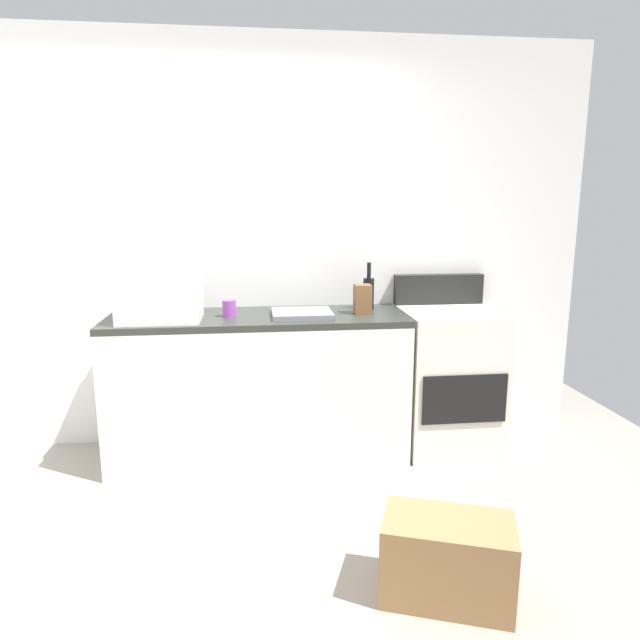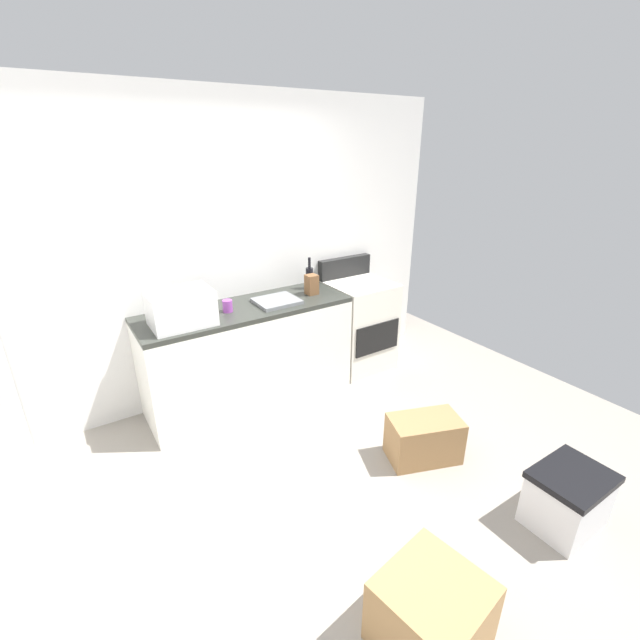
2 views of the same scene
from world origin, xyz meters
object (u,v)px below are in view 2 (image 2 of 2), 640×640
at_px(microwave, 181,308).
at_px(coffee_mug, 228,306).
at_px(cardboard_box_medium, 431,614).
at_px(wine_bottle, 310,277).
at_px(cardboard_box_large, 424,439).
at_px(storage_bin, 567,499).
at_px(stove_oven, 358,323).
at_px(knife_block, 312,285).

xyz_separation_m(microwave, coffee_mug, (0.39, 0.06, -0.09)).
bearing_deg(cardboard_box_medium, wine_bottle, 70.18).
bearing_deg(cardboard_box_large, storage_bin, -72.49).
height_order(microwave, storage_bin, microwave).
bearing_deg(storage_bin, stove_oven, 84.99).
xyz_separation_m(knife_block, cardboard_box_medium, (-0.83, -2.35, -0.80)).
relative_size(stove_oven, knife_block, 6.11).
xyz_separation_m(microwave, cardboard_box_large, (1.28, -1.35, -0.87)).
relative_size(stove_oven, coffee_mug, 11.00).
height_order(cardboard_box_large, cardboard_box_medium, cardboard_box_medium).
relative_size(stove_oven, microwave, 2.39).
distance_m(stove_oven, wine_bottle, 0.75).
bearing_deg(cardboard_box_medium, microwave, 99.15).
xyz_separation_m(microwave, wine_bottle, (1.27, 0.21, -0.03)).
relative_size(microwave, cardboard_box_medium, 1.02).
xyz_separation_m(stove_oven, cardboard_box_large, (-0.49, -1.44, -0.30)).
relative_size(cardboard_box_medium, storage_bin, 0.98).
distance_m(microwave, knife_block, 1.20).
distance_m(cardboard_box_large, cardboard_box_medium, 1.31).
bearing_deg(knife_block, cardboard_box_medium, -109.49).
relative_size(coffee_mug, knife_block, 0.56).
bearing_deg(cardboard_box_medium, storage_bin, 1.62).
height_order(wine_bottle, cardboard_box_medium, wine_bottle).
height_order(stove_oven, microwave, microwave).
bearing_deg(knife_block, cardboard_box_large, -86.58).
distance_m(stove_oven, cardboard_box_large, 1.55).
xyz_separation_m(coffee_mug, cardboard_box_medium, (-0.02, -2.35, -0.76)).
height_order(microwave, wine_bottle, wine_bottle).
relative_size(microwave, knife_block, 2.56).
bearing_deg(cardboard_box_large, wine_bottle, 90.63).
bearing_deg(microwave, coffee_mug, 9.48).
distance_m(knife_block, cardboard_box_large, 1.64).
xyz_separation_m(wine_bottle, knife_block, (-0.07, -0.14, -0.02)).
bearing_deg(cardboard_box_large, stove_oven, 71.18).
xyz_separation_m(coffee_mug, cardboard_box_large, (0.90, -1.41, -0.78)).
bearing_deg(wine_bottle, knife_block, -114.97).
bearing_deg(stove_oven, microwave, -177.01).
bearing_deg(knife_block, wine_bottle, 65.03).
xyz_separation_m(stove_oven, knife_block, (-0.57, -0.03, 0.52)).
bearing_deg(microwave, cardboard_box_medium, -80.85).
bearing_deg(storage_bin, microwave, 124.89).
bearing_deg(coffee_mug, knife_block, 0.04).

